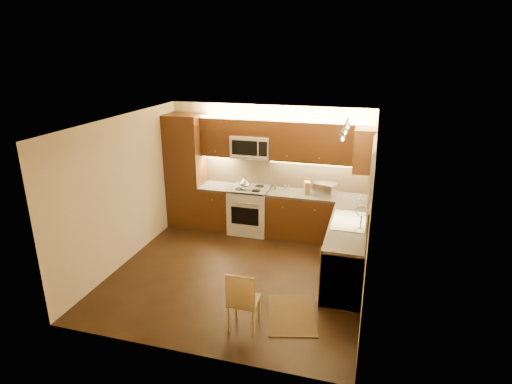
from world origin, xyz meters
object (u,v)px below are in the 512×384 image
(kettle, at_px, (245,183))
(soap_bottle, at_px, (360,200))
(dining_chair, at_px, (244,299))
(toaster_oven, at_px, (325,189))
(stove, at_px, (250,210))
(sink, at_px, (350,217))
(microwave, at_px, (251,146))
(knife_block, at_px, (307,188))

(kettle, bearing_deg, soap_bottle, -25.67)
(soap_bottle, xyz_separation_m, dining_chair, (-1.31, -2.66, -0.56))
(dining_chair, bearing_deg, soap_bottle, 62.60)
(toaster_oven, bearing_deg, kettle, -154.96)
(stove, height_order, sink, sink)
(microwave, distance_m, sink, 2.48)
(dining_chair, bearing_deg, microwave, 103.44)
(sink, bearing_deg, kettle, 153.95)
(stove, xyz_separation_m, knife_block, (1.13, 0.04, 0.56))
(microwave, bearing_deg, stove, -90.00)
(stove, height_order, soap_bottle, soap_bottle)
(stove, relative_size, kettle, 3.76)
(knife_block, distance_m, soap_bottle, 1.07)
(sink, bearing_deg, dining_chair, -122.18)
(microwave, height_order, toaster_oven, microwave)
(stove, distance_m, knife_block, 1.26)
(toaster_oven, xyz_separation_m, dining_chair, (-0.65, -3.04, -0.59))
(stove, height_order, knife_block, knife_block)
(toaster_oven, xyz_separation_m, knife_block, (-0.34, -0.01, -0.00))
(microwave, xyz_separation_m, kettle, (-0.06, -0.25, -0.68))
(sink, bearing_deg, knife_block, 126.90)
(sink, xyz_separation_m, kettle, (-2.06, 1.01, 0.07))
(microwave, bearing_deg, toaster_oven, -3.67)
(kettle, bearing_deg, microwave, 56.51)
(dining_chair, bearing_deg, sink, 56.59)
(microwave, height_order, kettle, microwave)
(sink, relative_size, soap_bottle, 4.62)
(microwave, height_order, sink, microwave)
(microwave, bearing_deg, sink, -32.21)
(stove, bearing_deg, toaster_oven, 1.60)
(stove, distance_m, microwave, 1.27)
(kettle, bearing_deg, toaster_oven, -14.07)
(toaster_oven, bearing_deg, dining_chair, -82.90)
(kettle, height_order, dining_chair, kettle)
(kettle, distance_m, dining_chair, 3.07)
(stove, xyz_separation_m, kettle, (-0.06, -0.12, 0.58))
(sink, xyz_separation_m, dining_chair, (-1.18, -1.87, -0.54))
(sink, distance_m, soap_bottle, 0.80)
(kettle, xyz_separation_m, soap_bottle, (2.19, -0.22, -0.05))
(microwave, xyz_separation_m, dining_chair, (0.82, -3.13, -1.29))
(soap_bottle, bearing_deg, sink, -101.20)
(stove, relative_size, soap_bottle, 4.95)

